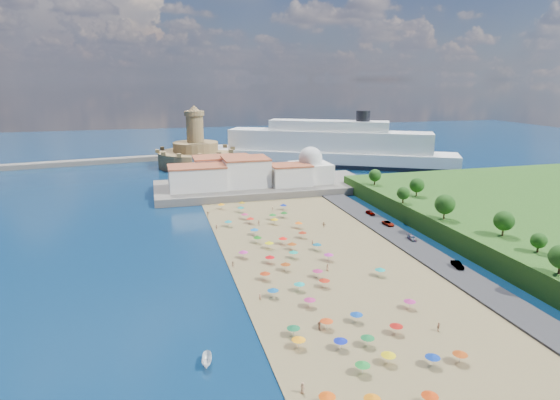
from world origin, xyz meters
name	(u,v)px	position (x,y,z in m)	size (l,w,h in m)	color
ground	(290,251)	(0.00, 0.00, 0.00)	(700.00, 700.00, 0.00)	#071938
terrace	(264,187)	(10.00, 73.00, 1.50)	(90.00, 36.00, 3.00)	#59544C
jetty	(202,174)	(-12.00, 108.00, 1.20)	(18.00, 70.00, 2.40)	#59544C
breakwater	(3,167)	(-110.00, 153.00, 1.30)	(200.00, 7.00, 2.60)	#59544C
waterfront_buildings	(233,173)	(-3.05, 73.64, 7.88)	(57.00, 29.00, 11.00)	silver
domed_building	(310,168)	(30.00, 71.00, 8.97)	(16.00, 16.00, 15.00)	silver
fortress	(196,154)	(-12.00, 138.00, 6.68)	(40.00, 40.00, 32.40)	#9F864F
cruise_ship	(328,149)	(57.15, 120.66, 8.79)	(129.14, 82.75, 29.70)	black
beach_parasols	(298,262)	(-1.62, -12.60, 2.15)	(31.48, 115.07, 2.20)	gray
beachgoers	(282,250)	(-2.54, -0.98, 1.12)	(35.13, 98.17, 1.89)	tan
moored_boats	(214,382)	(-27.57, -52.47, 0.80)	(4.04, 17.44, 1.65)	white
parked_cars	(402,232)	(36.00, 3.54, 1.36)	(2.71, 52.48, 1.45)	gray
hillside_trees	(460,210)	(48.28, -5.76, 9.87)	(13.87, 111.54, 7.41)	#382314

